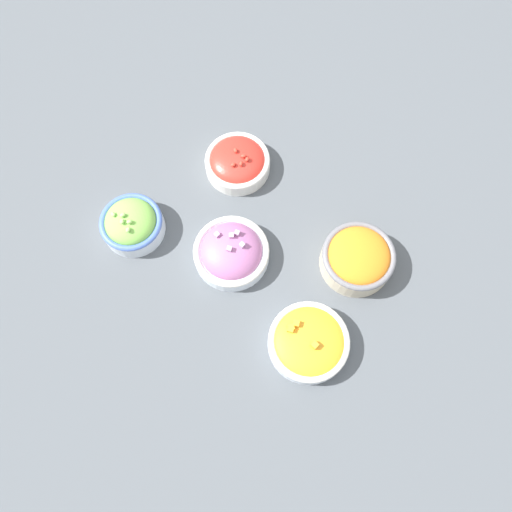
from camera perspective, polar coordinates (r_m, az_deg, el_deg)
The scene contains 6 objects.
ground_plane at distance 0.99m, azimuth -0.00°, elevation -0.59°, with size 3.00×3.00×0.00m, color #4C5156.
bowl_red_onion at distance 0.97m, azimuth -2.83°, elevation 0.47°, with size 0.15×0.15×0.07m.
bowl_lettuce at distance 1.02m, azimuth -14.02°, elevation 3.62°, with size 0.12×0.12×0.07m.
bowl_carrots at distance 0.97m, azimuth 11.57°, elevation -0.20°, with size 0.14×0.14×0.07m.
bowl_squash at distance 0.93m, azimuth 6.04°, elevation -9.75°, with size 0.15×0.15×0.06m.
bowl_cherry_tomatoes at distance 1.05m, azimuth -2.12°, elevation 10.70°, with size 0.14×0.14×0.06m.
Camera 1 is at (-0.23, 0.23, 0.93)m, focal length 35.00 mm.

